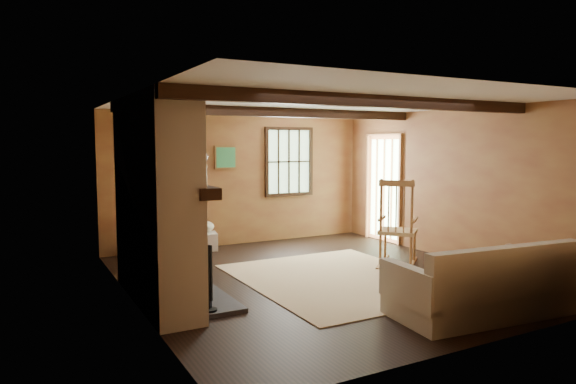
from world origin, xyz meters
TOP-DOWN VIEW (x-y plane):
  - ground at (0.00, 0.00)m, footprint 5.50×5.50m
  - room_envelope at (0.22, 0.26)m, footprint 5.02×5.52m
  - fireplace at (-2.23, -0.00)m, footprint 1.02×2.30m
  - rug at (0.20, -0.20)m, footprint 2.50×3.00m
  - rocking_chair at (1.43, 0.06)m, footprint 1.05×1.01m
  - sofa at (0.74, -2.17)m, footprint 2.08×1.08m
  - firewood_pile at (-1.89, 2.60)m, footprint 0.63×0.12m
  - laundry_basket at (-0.83, 2.52)m, footprint 0.57×0.48m
  - basket_pillow at (-0.83, 2.52)m, footprint 0.44×0.36m
  - armchair at (-1.46, 2.13)m, footprint 1.04×1.03m

SIDE VIEW (x-z plane):
  - ground at x=0.00m, z-range 0.00..0.00m
  - rug at x=0.20m, z-range 0.00..0.01m
  - firewood_pile at x=-1.89m, z-range 0.00..0.23m
  - laundry_basket at x=-0.83m, z-range 0.00..0.30m
  - sofa at x=0.74m, z-range -0.12..0.70m
  - armchair at x=-1.46m, z-range 0.00..0.73m
  - basket_pillow at x=-0.83m, z-range 0.30..0.52m
  - rocking_chair at x=1.43m, z-range -0.10..1.22m
  - fireplace at x=-2.23m, z-range -0.10..2.30m
  - room_envelope at x=0.22m, z-range 0.41..2.85m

